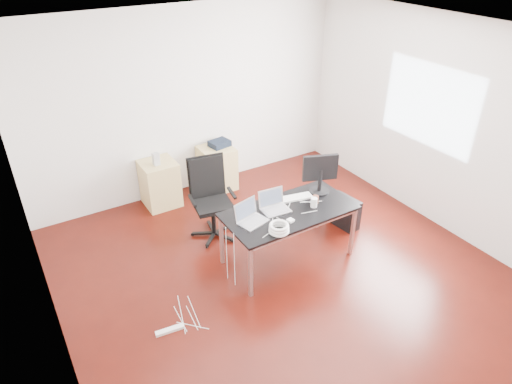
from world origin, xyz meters
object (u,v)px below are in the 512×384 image
filing_cabinet_right (217,168)px  office_chair (210,194)px  pc_tower (344,212)px  desk (289,214)px  filing_cabinet_left (160,184)px

filing_cabinet_right → office_chair: bearing=-120.8°
office_chair → pc_tower: (1.66, -0.82, -0.39)m
office_chair → filing_cabinet_right: 1.27m
filing_cabinet_right → desk: bearing=-92.1°
filing_cabinet_left → pc_tower: size_ratio=1.56×
desk → filing_cabinet_left: desk is taller
office_chair → filing_cabinet_right: (0.64, 1.07, -0.26)m
desk → filing_cabinet_right: (0.08, 2.08, -0.33)m
filing_cabinet_left → filing_cabinet_right: size_ratio=1.00×
desk → filing_cabinet_left: bearing=113.0°
pc_tower → filing_cabinet_left: bearing=129.2°
pc_tower → desk: bearing=-177.2°
filing_cabinet_right → pc_tower: bearing=-61.4°
filing_cabinet_right → pc_tower: filing_cabinet_right is taller
office_chair → pc_tower: size_ratio=2.40×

